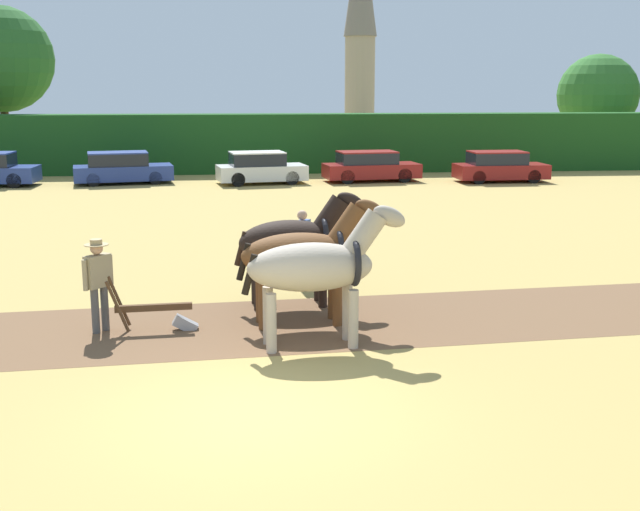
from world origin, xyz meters
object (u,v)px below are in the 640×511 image
at_px(plow, 161,314).
at_px(parked_car_center_left, 260,168).
at_px(tree_center_left, 598,95).
at_px(parked_car_center_right, 500,167).
at_px(tree_left, 0,59).
at_px(church_spire, 360,20).
at_px(draft_horse_lead_left, 317,267).
at_px(parked_car_center, 370,167).
at_px(farmer_beside_team, 302,241).
at_px(parked_car_left, 122,168).
at_px(farmer_at_plow, 98,278).
at_px(draft_horse_lead_right, 305,255).
at_px(draft_horse_trail_left, 294,242).

relative_size(plow, parked_car_center_left, 0.39).
distance_m(tree_center_left, parked_car_center_right, 15.08).
distance_m(tree_left, parked_car_center_left, 17.63).
bearing_deg(church_spire, draft_horse_lead_left, -98.91).
relative_size(draft_horse_lead_left, parked_car_center, 0.63).
distance_m(church_spire, farmer_beside_team, 57.75).
distance_m(draft_horse_lead_left, parked_car_left, 25.22).
bearing_deg(tree_center_left, plow, -124.65).
bearing_deg(parked_car_center, farmer_beside_team, -110.42).
height_order(farmer_at_plow, parked_car_center_left, farmer_at_plow).
relative_size(draft_horse_lead_right, parked_car_left, 0.61).
height_order(parked_car_center_left, parked_car_center, parked_car_center_left).
height_order(draft_horse_lead_left, farmer_at_plow, draft_horse_lead_left).
bearing_deg(plow, draft_horse_lead_left, -26.58).
relative_size(church_spire, parked_car_center_right, 4.54).
distance_m(church_spire, draft_horse_trail_left, 59.61).
relative_size(draft_horse_trail_left, farmer_beside_team, 1.63).
distance_m(tree_left, tree_center_left, 34.71).
bearing_deg(parked_car_center_left, tree_left, 135.60).
distance_m(tree_center_left, parked_car_left, 29.13).
bearing_deg(draft_horse_trail_left, parked_car_center_left, 85.98).
bearing_deg(draft_horse_trail_left, tree_center_left, 52.58).
bearing_deg(farmer_at_plow, tree_center_left, 94.37).
bearing_deg(tree_center_left, draft_horse_lead_right, -121.61).
xyz_separation_m(parked_car_center_left, parked_car_center_right, (11.17, -0.35, -0.01)).
height_order(tree_left, plow, tree_left).
bearing_deg(plow, parked_car_left, 95.20).
bearing_deg(parked_car_center_right, draft_horse_trail_left, -119.96).
distance_m(draft_horse_lead_right, parked_car_center_left, 22.34).
height_order(farmer_beside_team, parked_car_left, farmer_beside_team).
distance_m(tree_center_left, draft_horse_lead_left, 40.12).
relative_size(tree_center_left, parked_car_center, 1.37).
bearing_deg(draft_horse_lead_left, parked_car_center_left, 86.45).
height_order(tree_center_left, parked_car_center_left, tree_center_left).
xyz_separation_m(church_spire, parked_car_left, (-16.31, -36.52, -9.51)).
xyz_separation_m(church_spire, farmer_beside_team, (-9.45, -56.21, -9.24)).
bearing_deg(church_spire, tree_center_left, -67.70).
height_order(tree_center_left, farmer_beside_team, tree_center_left).
distance_m(draft_horse_lead_left, parked_car_center, 24.50).
distance_m(church_spire, parked_car_left, 41.11).
distance_m(draft_horse_lead_right, parked_car_center_right, 24.51).
bearing_deg(parked_car_center_left, parked_car_center_right, -11.57).
relative_size(farmer_at_plow, parked_car_center_left, 0.40).
bearing_deg(draft_horse_lead_left, farmer_beside_team, 84.37).
distance_m(tree_center_left, draft_horse_trail_left, 37.98).
bearing_deg(parked_car_center_right, farmer_beside_team, -121.63).
relative_size(draft_horse_trail_left, parked_car_center_left, 0.64).
xyz_separation_m(tree_left, farmer_at_plow, (10.45, -32.06, -4.82)).
height_order(draft_horse_lead_left, parked_car_center_left, draft_horse_lead_left).
xyz_separation_m(tree_center_left, church_spire, (-10.78, 26.29, 6.33)).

